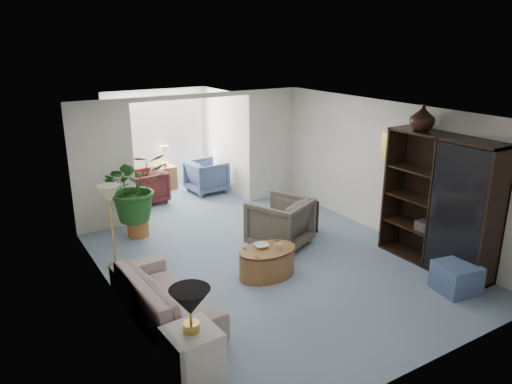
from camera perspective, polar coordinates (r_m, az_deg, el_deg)
floor at (r=8.03m, az=2.27°, el=-8.62°), size 6.00×6.00×0.00m
sunroom_floor at (r=11.40m, az=-9.26°, el=-0.67°), size 2.60×2.60×0.00m
back_pier_left at (r=9.49m, az=-17.67°, el=2.80°), size 1.20×0.12×2.50m
back_pier_right at (r=10.99m, az=1.89°, el=5.61°), size 1.20×0.12×2.50m
back_header at (r=9.88m, az=-7.46°, el=11.15°), size 2.60×0.12×0.10m
window_pane at (r=12.03m, az=-11.60°, el=7.07°), size 2.20×0.02×1.50m
window_blinds at (r=12.01m, az=-11.55°, el=7.04°), size 2.20×0.02×1.50m
framed_picture at (r=8.94m, az=16.05°, el=5.03°), size 0.04×0.50×0.40m
sofa at (r=6.67m, az=-10.81°, el=-11.94°), size 0.91×2.08×0.60m
end_table at (r=5.55m, az=-7.49°, el=-18.53°), size 0.57×0.57×0.60m
table_lamp at (r=5.19m, az=-7.79°, el=-12.74°), size 0.44×0.44×0.30m
floor_lamp at (r=7.83m, az=-16.98°, el=-0.23°), size 0.36×0.36×0.28m
coffee_table at (r=7.61m, az=1.34°, el=-8.28°), size 1.10×1.10×0.45m
coffee_bowl at (r=7.55m, az=0.62°, el=-6.37°), size 0.26×0.26×0.05m
coffee_cup at (r=7.49m, az=2.74°, el=-6.41°), size 0.12×0.12×0.10m
wingback_chair at (r=8.58m, az=2.81°, el=-3.63°), size 1.25×1.27×0.88m
side_table_dark at (r=9.23m, az=5.34°, el=-2.94°), size 0.55×0.46×0.62m
entertainment_cabinet at (r=8.17m, az=20.85°, el=-1.17°), size 0.52×1.94×2.15m
cabinet_urn at (r=8.18m, az=19.08°, el=8.33°), size 0.39×0.39×0.41m
ottoman at (r=7.74m, az=22.59°, el=-9.33°), size 0.64×0.64×0.44m
plant_pot at (r=9.35m, az=-13.75°, el=-4.12°), size 0.40×0.40×0.32m
house_plant at (r=9.09m, az=-14.13°, el=0.63°), size 1.17×1.02×1.30m
sunroom_chair_blue at (r=11.64m, az=-5.86°, el=1.84°), size 0.91×0.88×0.78m
sunroom_chair_maroon at (r=11.10m, az=-12.82°, el=0.59°), size 0.86×0.84×0.74m
sunroom_table at (r=12.05m, az=-10.62°, el=1.67°), size 0.49×0.39×0.57m
shelf_clutter at (r=8.04m, az=21.86°, el=-2.36°), size 0.30×0.96×1.06m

